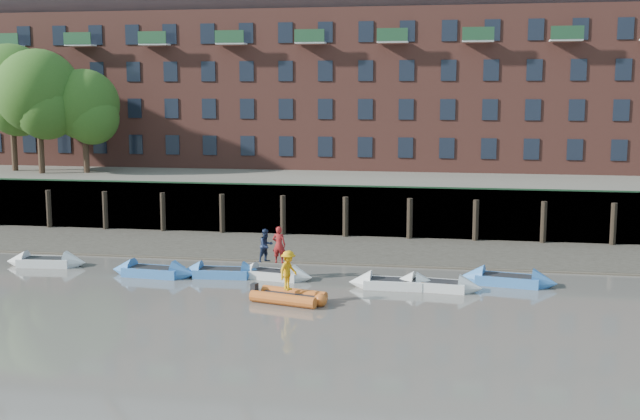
% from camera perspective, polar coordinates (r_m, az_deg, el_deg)
% --- Properties ---
extents(ground, '(220.00, 220.00, 0.00)m').
position_cam_1_polar(ground, '(29.13, -0.34, -9.79)').
color(ground, '#615C55').
rests_on(ground, ground).
extents(foreshore, '(110.00, 8.00, 0.50)m').
position_cam_1_polar(foreshore, '(46.39, 3.61, -2.90)').
color(foreshore, '#3D382F').
rests_on(foreshore, ground).
extents(mud_band, '(110.00, 1.60, 0.10)m').
position_cam_1_polar(mud_band, '(43.09, 3.11, -3.78)').
color(mud_band, '#4C4336').
rests_on(mud_band, ground).
extents(river_wall, '(110.00, 1.23, 3.30)m').
position_cam_1_polar(river_wall, '(50.41, 4.18, -0.15)').
color(river_wall, '#2D2A26').
rests_on(river_wall, ground).
extents(bank_terrace, '(110.00, 28.00, 3.20)m').
position_cam_1_polar(bank_terrace, '(63.86, 5.40, 1.65)').
color(bank_terrace, '#5E594D').
rests_on(bank_terrace, ground).
extents(apartment_terrace, '(80.60, 15.56, 20.98)m').
position_cam_1_polar(apartment_terrace, '(64.51, 5.62, 11.71)').
color(apartment_terrace, brown).
rests_on(apartment_terrace, bank_terrace).
extents(tree_cluster, '(11.76, 7.74, 9.40)m').
position_cam_1_polar(tree_cluster, '(62.54, -19.53, 7.87)').
color(tree_cluster, '#3A281C').
rests_on(tree_cluster, bank_terrace).
extents(rowboat_0, '(4.39, 1.61, 1.25)m').
position_cam_1_polar(rowboat_0, '(44.62, -18.90, -3.51)').
color(rowboat_0, silver).
rests_on(rowboat_0, ground).
extents(rowboat_1, '(4.56, 1.68, 1.29)m').
position_cam_1_polar(rowboat_1, '(40.81, -11.78, -4.31)').
color(rowboat_1, '#3875BF').
rests_on(rowboat_1, ground).
extents(rowboat_2, '(4.29, 1.49, 1.23)m').
position_cam_1_polar(rowboat_2, '(40.06, -6.98, -4.45)').
color(rowboat_2, '#3875BF').
rests_on(rowboat_2, ground).
extents(rowboat_3, '(4.17, 1.86, 1.17)m').
position_cam_1_polar(rowboat_3, '(39.49, -3.29, -4.60)').
color(rowboat_3, silver).
rests_on(rowboat_3, ground).
extents(rowboat_4, '(4.23, 1.24, 1.23)m').
position_cam_1_polar(rowboat_4, '(37.72, 5.25, -5.23)').
color(rowboat_4, silver).
rests_on(rowboat_4, ground).
extents(rowboat_5, '(4.35, 1.71, 1.23)m').
position_cam_1_polar(rowboat_5, '(37.59, 8.26, -5.33)').
color(rowboat_5, silver).
rests_on(rowboat_5, ground).
extents(rowboat_6, '(4.73, 2.12, 1.33)m').
position_cam_1_polar(rowboat_6, '(39.22, 13.22, -4.86)').
color(rowboat_6, '#3875BF').
rests_on(rowboat_6, ground).
extents(rib_tender, '(3.46, 2.32, 0.58)m').
position_cam_1_polar(rib_tender, '(35.07, -2.05, -6.19)').
color(rib_tender, '#CB5C1E').
rests_on(rib_tender, ground).
extents(person_rower_a, '(0.70, 0.49, 1.82)m').
position_cam_1_polar(person_rower_a, '(39.16, -2.94, -2.48)').
color(person_rower_a, maroon).
rests_on(person_rower_a, rowboat_3).
extents(person_rower_b, '(0.99, 1.02, 1.65)m').
position_cam_1_polar(person_rower_b, '(39.46, -3.86, -2.53)').
color(person_rower_b, '#19233F').
rests_on(person_rower_b, rowboat_3).
extents(person_rib_crew, '(1.02, 1.29, 1.75)m').
position_cam_1_polar(person_rib_crew, '(34.86, -2.27, -4.31)').
color(person_rib_crew, orange).
rests_on(person_rib_crew, rib_tender).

